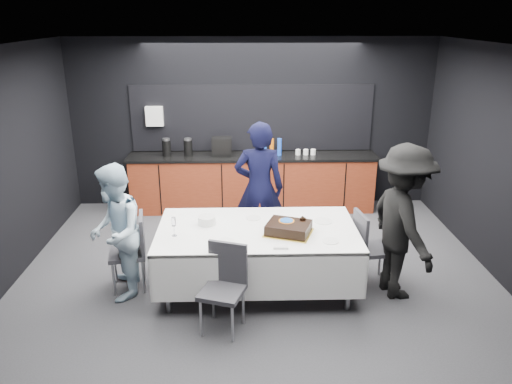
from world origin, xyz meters
TOP-DOWN VIEW (x-y plane):
  - ground at (0.00, 0.00)m, footprint 6.00×6.00m
  - room_shell at (0.00, 0.00)m, footprint 6.04×5.04m
  - kitchenette at (-0.02, 2.22)m, footprint 4.10×0.64m
  - party_table at (0.00, -0.40)m, footprint 2.32×1.32m
  - cake_assembly at (0.35, -0.55)m, footprint 0.62×0.56m
  - plate_stack at (-0.59, -0.26)m, footprint 0.21×0.21m
  - loose_plate_near at (-0.35, -0.75)m, footprint 0.19×0.19m
  - loose_plate_right_a at (0.80, -0.22)m, footprint 0.22×0.22m
  - loose_plate_right_b at (0.79, -0.77)m, footprint 0.19×0.19m
  - loose_plate_far at (-0.04, -0.10)m, footprint 0.18×0.18m
  - fork_pile at (0.24, -0.92)m, footprint 0.17×0.11m
  - champagne_flute at (-0.94, -0.58)m, footprint 0.06×0.06m
  - chair_left at (-1.46, -0.34)m, footprint 0.49×0.49m
  - chair_right at (1.34, -0.33)m, footprint 0.48×0.48m
  - chair_near at (-0.36, -1.18)m, footprint 0.53×0.53m
  - person_center at (0.06, 0.61)m, footprint 0.68×0.46m
  - person_left at (-1.61, -0.51)m, footprint 0.70×0.85m
  - person_right at (1.65, -0.57)m, footprint 0.88×1.27m

SIDE VIEW (x-z plane):
  - ground at x=0.00m, z-range 0.00..0.00m
  - chair_left at x=-1.46m, z-range 0.07..1.00m
  - chair_right at x=1.34m, z-range 0.07..1.00m
  - chair_near at x=-0.36m, z-range 0.07..1.00m
  - kitchenette at x=-0.02m, z-range -0.48..1.57m
  - party_table at x=0.00m, z-range 0.25..1.03m
  - loose_plate_near at x=-0.35m, z-range 0.78..0.79m
  - loose_plate_right_a at x=0.80m, z-range 0.78..0.79m
  - loose_plate_right_b at x=0.79m, z-range 0.78..0.79m
  - loose_plate_far at x=-0.04m, z-range 0.78..0.79m
  - fork_pile at x=0.24m, z-range 0.78..0.81m
  - person_left at x=-1.61m, z-range 0.00..1.59m
  - plate_stack at x=-0.59m, z-range 0.78..0.88m
  - cake_assembly at x=0.35m, z-range 0.76..0.93m
  - person_right at x=1.65m, z-range 0.00..1.81m
  - person_center at x=0.06m, z-range 0.00..1.83m
  - champagne_flute at x=-0.94m, z-range 0.83..1.05m
  - room_shell at x=0.00m, z-range 0.45..3.27m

